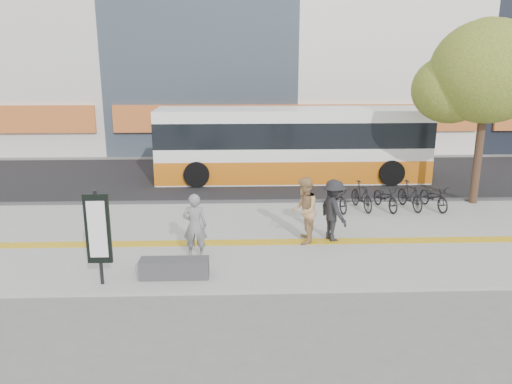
{
  "coord_description": "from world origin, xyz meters",
  "views": [
    {
      "loc": [
        -1.07,
        -12.07,
        5.06
      ],
      "look_at": [
        -0.58,
        2.0,
        1.26
      ],
      "focal_mm": 35.18,
      "sensor_mm": 36.0,
      "label": 1
    }
  ],
  "objects_px": {
    "pedestrian_dark": "(334,210)",
    "street_tree": "(485,74)",
    "signboard": "(98,230)",
    "bus": "(292,147)",
    "seated_woman": "(195,226)",
    "bench": "(174,268)",
    "pedestrian_tan": "(304,210)"
  },
  "relations": [
    {
      "from": "street_tree",
      "to": "pedestrian_dark",
      "type": "height_order",
      "value": "street_tree"
    },
    {
      "from": "bench",
      "to": "bus",
      "type": "xyz_separation_m",
      "value": [
        3.74,
        9.7,
        1.15
      ]
    },
    {
      "from": "street_tree",
      "to": "bus",
      "type": "distance_m",
      "value": 7.7
    },
    {
      "from": "bus",
      "to": "pedestrian_tan",
      "type": "distance_m",
      "value": 7.54
    },
    {
      "from": "street_tree",
      "to": "bus",
      "type": "bearing_deg",
      "value": 148.64
    },
    {
      "from": "street_tree",
      "to": "seated_woman",
      "type": "bearing_deg",
      "value": -152.88
    },
    {
      "from": "street_tree",
      "to": "seated_woman",
      "type": "height_order",
      "value": "street_tree"
    },
    {
      "from": "signboard",
      "to": "pedestrian_tan",
      "type": "xyz_separation_m",
      "value": [
        4.9,
        2.49,
        -0.37
      ]
    },
    {
      "from": "pedestrian_tan",
      "to": "pedestrian_dark",
      "type": "relative_size",
      "value": 1.06
    },
    {
      "from": "pedestrian_tan",
      "to": "pedestrian_dark",
      "type": "xyz_separation_m",
      "value": [
        0.85,
        0.15,
        -0.05
      ]
    },
    {
      "from": "signboard",
      "to": "bus",
      "type": "distance_m",
      "value": 11.34
    },
    {
      "from": "bus",
      "to": "pedestrian_dark",
      "type": "relative_size",
      "value": 6.42
    },
    {
      "from": "seated_woman",
      "to": "pedestrian_dark",
      "type": "bearing_deg",
      "value": -160.75
    },
    {
      "from": "street_tree",
      "to": "signboard",
      "type": "bearing_deg",
      "value": -150.93
    },
    {
      "from": "street_tree",
      "to": "seated_woman",
      "type": "xyz_separation_m",
      "value": [
        -9.39,
        -4.81,
        -3.59
      ]
    },
    {
      "from": "street_tree",
      "to": "pedestrian_dark",
      "type": "distance_m",
      "value": 7.62
    },
    {
      "from": "bus",
      "to": "pedestrian_tan",
      "type": "height_order",
      "value": "bus"
    },
    {
      "from": "signboard",
      "to": "street_tree",
      "type": "height_order",
      "value": "street_tree"
    },
    {
      "from": "bench",
      "to": "street_tree",
      "type": "xyz_separation_m",
      "value": [
        9.78,
        6.02,
        4.21
      ]
    },
    {
      "from": "signboard",
      "to": "pedestrian_tan",
      "type": "bearing_deg",
      "value": 26.93
    },
    {
      "from": "bus",
      "to": "seated_woman",
      "type": "xyz_separation_m",
      "value": [
        -3.35,
        -8.49,
        -0.53
      ]
    },
    {
      "from": "seated_woman",
      "to": "pedestrian_dark",
      "type": "xyz_separation_m",
      "value": [
        3.75,
        1.12,
        0.02
      ]
    },
    {
      "from": "signboard",
      "to": "pedestrian_dark",
      "type": "xyz_separation_m",
      "value": [
        5.75,
        2.64,
        -0.42
      ]
    },
    {
      "from": "street_tree",
      "to": "bus",
      "type": "relative_size",
      "value": 0.57
    },
    {
      "from": "pedestrian_tan",
      "to": "street_tree",
      "type": "bearing_deg",
      "value": 129.43
    },
    {
      "from": "bench",
      "to": "bus",
      "type": "relative_size",
      "value": 0.14
    },
    {
      "from": "pedestrian_dark",
      "to": "street_tree",
      "type": "bearing_deg",
      "value": -78.25
    },
    {
      "from": "bench",
      "to": "seated_woman",
      "type": "xyz_separation_m",
      "value": [
        0.39,
        1.21,
        0.62
      ]
    },
    {
      "from": "signboard",
      "to": "street_tree",
      "type": "distance_m",
      "value": 13.4
    },
    {
      "from": "street_tree",
      "to": "pedestrian_tan",
      "type": "relative_size",
      "value": 3.42
    },
    {
      "from": "street_tree",
      "to": "pedestrian_dark",
      "type": "xyz_separation_m",
      "value": [
        -5.63,
        -3.68,
        -3.56
      ]
    },
    {
      "from": "seated_woman",
      "to": "pedestrian_dark",
      "type": "height_order",
      "value": "pedestrian_dark"
    }
  ]
}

